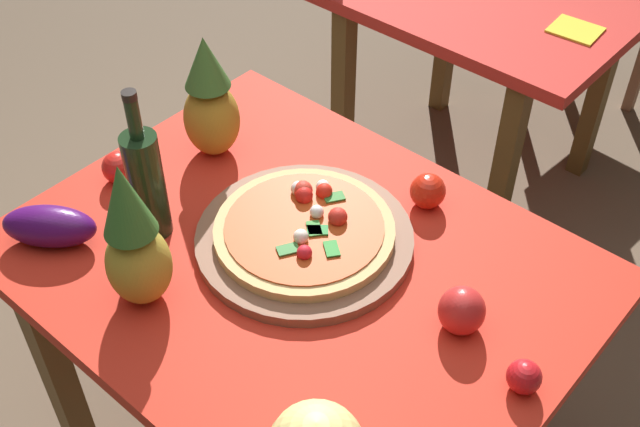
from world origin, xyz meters
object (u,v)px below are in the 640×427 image
at_px(pizza, 305,228).
at_px(tomato_at_corner, 524,377).
at_px(dining_chair, 588,10).
at_px(eggplant, 50,226).
at_px(napkin_folded, 576,30).
at_px(wine_bottle, 146,182).
at_px(background_table, 483,26).
at_px(tomato_beside_pepper, 118,167).
at_px(pineapple_right, 210,103).
at_px(tomato_near_board, 428,191).
at_px(display_table, 298,291).
at_px(pizza_board, 304,239).
at_px(pineapple_left, 134,243).
at_px(bell_pepper, 462,311).

xyz_separation_m(pizza, tomato_at_corner, (0.54, -0.02, -0.01)).
xyz_separation_m(dining_chair, eggplant, (-0.20, -2.15, 0.32)).
bearing_deg(napkin_folded, eggplant, -105.43).
height_order(eggplant, napkin_folded, eggplant).
height_order(wine_bottle, napkin_folded, wine_bottle).
height_order(background_table, eggplant, eggplant).
distance_m(pizza, napkin_folded, 1.17).
bearing_deg(pizza, tomato_beside_pepper, -163.94).
relative_size(pineapple_right, tomato_beside_pepper, 4.14).
relative_size(wine_bottle, tomato_near_board, 4.47).
bearing_deg(wine_bottle, tomato_near_board, 48.77).
distance_m(display_table, tomato_near_board, 0.36).
bearing_deg(tomato_near_board, wine_bottle, -131.23).
height_order(pizza_board, tomato_beside_pepper, tomato_beside_pepper).
height_order(display_table, pizza_board, pizza_board).
xyz_separation_m(dining_chair, tomato_beside_pepper, (-0.25, -1.93, 0.31)).
bearing_deg(display_table, pizza_board, 115.41).
bearing_deg(wine_bottle, pineapple_left, -46.03).
relative_size(background_table, pineapple_left, 2.81).
distance_m(pizza, tomato_near_board, 0.29).
bearing_deg(background_table, tomato_near_board, -65.33).
xyz_separation_m(dining_chair, bell_pepper, (0.57, -1.78, 0.32)).
bearing_deg(tomato_near_board, tomato_at_corner, -34.79).
bearing_deg(bell_pepper, display_table, -167.63).
distance_m(display_table, napkin_folded, 1.22).
xyz_separation_m(pineapple_right, tomato_beside_pepper, (-0.09, -0.22, -0.10)).
xyz_separation_m(display_table, pineapple_right, (-0.39, 0.14, 0.23)).
xyz_separation_m(display_table, eggplant, (-0.43, -0.30, 0.14)).
height_order(background_table, wine_bottle, wine_bottle).
xyz_separation_m(display_table, bell_pepper, (0.35, 0.08, 0.14)).
bearing_deg(tomato_beside_pepper, tomato_at_corner, 6.27).
distance_m(pizza, eggplant, 0.53).
xyz_separation_m(pineapple_left, tomato_at_corner, (0.67, 0.30, -0.12)).
height_order(bell_pepper, eggplant, bell_pepper).
bearing_deg(pizza_board, tomato_beside_pepper, -164.63).
bearing_deg(bell_pepper, pineapple_left, -146.09).
bearing_deg(display_table, tomato_at_corner, 3.61).
bearing_deg(tomato_beside_pepper, pizza, 16.06).
distance_m(dining_chair, tomato_beside_pepper, 1.97).
bearing_deg(pineapple_left, bell_pepper, 33.91).
distance_m(pizza_board, wine_bottle, 0.35).
height_order(wine_bottle, bell_pepper, wine_bottle).
xyz_separation_m(pizza, wine_bottle, (-0.27, -0.19, 0.09)).
distance_m(pineapple_left, eggplant, 0.29).
xyz_separation_m(wine_bottle, tomato_near_board, (0.39, 0.45, -0.10)).
distance_m(background_table, tomato_near_board, 1.05).
bearing_deg(pizza_board, napkin_folded, 89.29).
height_order(pizza_board, bell_pepper, bell_pepper).
height_order(display_table, pineapple_left, pineapple_left).
height_order(pizza, pineapple_left, pineapple_left).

